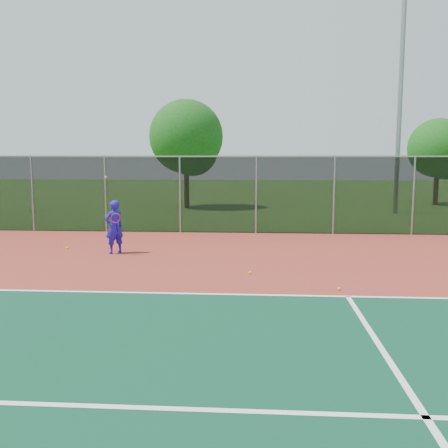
{
  "coord_description": "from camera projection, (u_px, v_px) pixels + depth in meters",
  "views": [
    {
      "loc": [
        0.07,
        -7.47,
        2.96
      ],
      "look_at": [
        -0.78,
        5.0,
        1.3
      ],
      "focal_mm": 40.0,
      "sensor_mm": 36.0,
      "label": 1
    }
  ],
  "objects": [
    {
      "name": "fence_back",
      "position": [
        256.0,
        194.0,
        19.45
      ],
      "size": [
        30.0,
        0.06,
        3.03
      ],
      "color": "black",
      "rests_on": "court_apron"
    },
    {
      "name": "court_apron",
      "position": [
        253.0,
        310.0,
        9.76
      ],
      "size": [
        30.0,
        20.0,
        0.02
      ],
      "primitive_type": "cube",
      "color": "maroon",
      "rests_on": "ground"
    },
    {
      "name": "tree_back_left",
      "position": [
        188.0,
        140.0,
        29.19
      ],
      "size": [
        4.34,
        4.34,
        6.37
      ],
      "color": "#3D2416",
      "rests_on": "ground"
    },
    {
      "name": "tennis_player",
      "position": [
        114.0,
        227.0,
        15.37
      ],
      "size": [
        0.71,
        0.77,
        2.39
      ],
      "color": "#1E14BF",
      "rests_on": "court_apron"
    },
    {
      "name": "practice_ball_1",
      "position": [
        250.0,
        273.0,
        12.72
      ],
      "size": [
        0.07,
        0.07,
        0.07
      ],
      "primitive_type": "sphere",
      "color": "yellow",
      "rests_on": "court_apron"
    },
    {
      "name": "ground",
      "position": [
        252.0,
        349.0,
        7.79
      ],
      "size": [
        120.0,
        120.0,
        0.0
      ],
      "primitive_type": "plane",
      "color": "#2D5F1B",
      "rests_on": "ground"
    },
    {
      "name": "tree_back_mid",
      "position": [
        440.0,
        151.0,
        31.02
      ],
      "size": [
        3.68,
        3.68,
        5.41
      ],
      "color": "#3D2416",
      "rests_on": "ground"
    },
    {
      "name": "practice_ball_4",
      "position": [
        339.0,
        289.0,
        11.15
      ],
      "size": [
        0.07,
        0.07,
        0.07
      ],
      "primitive_type": "sphere",
      "color": "yellow",
      "rests_on": "court_apron"
    },
    {
      "name": "practice_ball_3",
      "position": [
        68.0,
        248.0,
        16.25
      ],
      "size": [
        0.07,
        0.07,
        0.07
      ],
      "primitive_type": "sphere",
      "color": "yellow",
      "rests_on": "court_apron"
    },
    {
      "name": "floodlight_n",
      "position": [
        401.0,
        81.0,
        25.71
      ],
      "size": [
        0.9,
        0.4,
        12.23
      ],
      "color": "gray",
      "rests_on": "ground"
    },
    {
      "name": "court_lines",
      "position": [
        423.0,
        412.0,
        5.79
      ],
      "size": [
        22.1,
        13.05,
        0.0
      ],
      "color": "white",
      "rests_on": "court_apron"
    }
  ]
}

